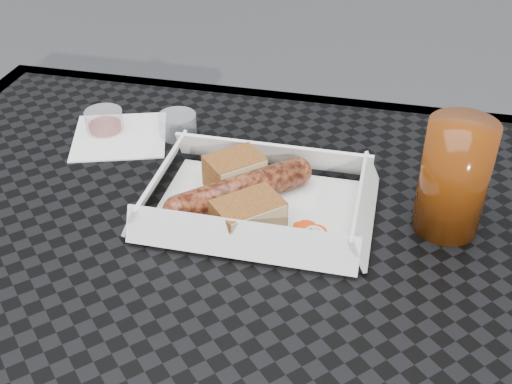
{
  "coord_description": "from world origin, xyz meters",
  "views": [
    {
      "loc": [
        0.19,
        -0.46,
        1.18
      ],
      "look_at": [
        0.06,
        0.09,
        0.78
      ],
      "focal_mm": 45.0,
      "sensor_mm": 36.0,
      "label": 1
    }
  ],
  "objects_px": {
    "food_tray": "(258,207)",
    "patio_table": "(178,313)",
    "bratwurst": "(240,190)",
    "drink_glass": "(454,178)"
  },
  "relations": [
    {
      "from": "food_tray",
      "to": "drink_glass",
      "type": "bearing_deg",
      "value": 4.01
    },
    {
      "from": "patio_table",
      "to": "bratwurst",
      "type": "distance_m",
      "value": 0.15
    },
    {
      "from": "patio_table",
      "to": "bratwurst",
      "type": "xyz_separation_m",
      "value": [
        0.04,
        0.11,
        0.1
      ]
    },
    {
      "from": "food_tray",
      "to": "drink_glass",
      "type": "distance_m",
      "value": 0.21
    },
    {
      "from": "food_tray",
      "to": "bratwurst",
      "type": "bearing_deg",
      "value": 176.31
    },
    {
      "from": "patio_table",
      "to": "food_tray",
      "type": "bearing_deg",
      "value": 58.13
    },
    {
      "from": "food_tray",
      "to": "patio_table",
      "type": "bearing_deg",
      "value": -121.87
    },
    {
      "from": "patio_table",
      "to": "drink_glass",
      "type": "xyz_separation_m",
      "value": [
        0.27,
        0.12,
        0.14
      ]
    },
    {
      "from": "bratwurst",
      "to": "drink_glass",
      "type": "bearing_deg",
      "value": 3.31
    },
    {
      "from": "food_tray",
      "to": "bratwurst",
      "type": "relative_size",
      "value": 1.52
    }
  ]
}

